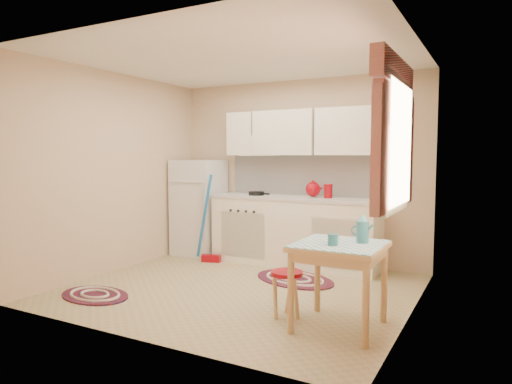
% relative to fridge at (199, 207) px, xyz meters
% --- Properties ---
extents(room_shell, '(3.64, 3.60, 2.52)m').
position_rel_fridge_xyz_m(room_shell, '(1.59, -1.01, 0.90)').
color(room_shell, tan).
rests_on(room_shell, ground).
extents(fridge, '(0.65, 0.60, 1.40)m').
position_rel_fridge_xyz_m(fridge, '(0.00, 0.00, 0.00)').
color(fridge, silver).
rests_on(fridge, ground).
extents(broom, '(0.30, 0.20, 1.20)m').
position_rel_fridge_xyz_m(broom, '(0.45, -0.35, -0.10)').
color(broom, '#1B63AB').
rests_on(broom, ground).
extents(base_cabinets, '(2.25, 0.60, 0.88)m').
position_rel_fridge_xyz_m(base_cabinets, '(1.52, 0.05, -0.26)').
color(base_cabinets, white).
rests_on(base_cabinets, ground).
extents(countertop, '(2.27, 0.62, 0.04)m').
position_rel_fridge_xyz_m(countertop, '(1.52, 0.05, 0.20)').
color(countertop, beige).
rests_on(countertop, base_cabinets).
extents(frying_pan, '(0.27, 0.27, 0.05)m').
position_rel_fridge_xyz_m(frying_pan, '(0.97, 0.00, 0.24)').
color(frying_pan, black).
rests_on(frying_pan, countertop).
extents(red_kettle, '(0.28, 0.26, 0.22)m').
position_rel_fridge_xyz_m(red_kettle, '(1.78, 0.05, 0.33)').
color(red_kettle, '#94050F').
rests_on(red_kettle, countertop).
extents(red_canister, '(0.13, 0.13, 0.16)m').
position_rel_fridge_xyz_m(red_canister, '(1.98, 0.05, 0.30)').
color(red_canister, '#94050F').
rests_on(red_canister, countertop).
extents(table, '(0.72, 0.72, 0.72)m').
position_rel_fridge_xyz_m(table, '(2.74, -1.83, -0.34)').
color(table, tan).
rests_on(table, ground).
extents(stool, '(0.34, 0.34, 0.42)m').
position_rel_fridge_xyz_m(stool, '(2.25, -1.81, -0.49)').
color(stool, '#94050F').
rests_on(stool, ground).
extents(coffee_pot, '(0.13, 0.11, 0.26)m').
position_rel_fridge_xyz_m(coffee_pot, '(2.91, -1.71, 0.15)').
color(coffee_pot, '#286C7C').
rests_on(coffee_pot, table).
extents(mug, '(0.09, 0.09, 0.10)m').
position_rel_fridge_xyz_m(mug, '(2.72, -1.93, 0.07)').
color(mug, '#286C7C').
rests_on(mug, table).
extents(rug_center, '(1.20, 0.98, 0.02)m').
position_rel_fridge_xyz_m(rug_center, '(1.82, -0.64, -0.69)').
color(rug_center, maroon).
rests_on(rug_center, ground).
extents(rug_left, '(0.89, 0.66, 0.02)m').
position_rel_fridge_xyz_m(rug_left, '(0.22, -2.20, -0.69)').
color(rug_left, maroon).
rests_on(rug_left, ground).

